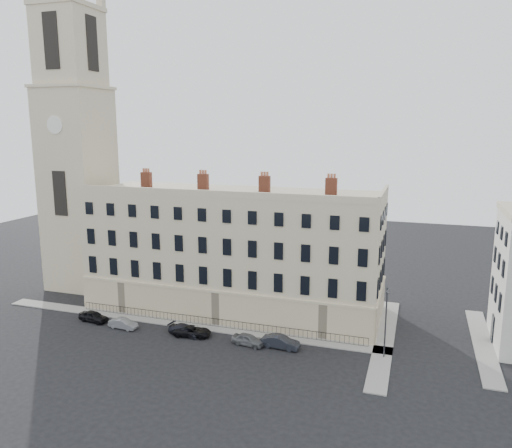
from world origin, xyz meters
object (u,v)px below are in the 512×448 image
object	(u,v)px
car_d	(192,331)
car_f	(280,342)
streetlamp	(386,320)
car_b	(123,324)
car_e	(248,340)
car_a	(94,316)
car_c	(185,330)

from	to	relation	value
car_d	car_f	bearing A→B (deg)	-95.30
streetlamp	car_b	bearing A→B (deg)	-168.98
car_e	car_f	world-z (taller)	car_f
car_d	car_f	distance (m)	10.04
car_a	car_e	size ratio (longest dim) A/B	1.05
car_a	car_c	distance (m)	12.09
car_f	streetlamp	size ratio (longest dim) A/B	0.55
car_b	car_d	bearing A→B (deg)	-82.79
car_d	car_f	xyz separation A→B (m)	(10.04, 0.14, 0.09)
car_a	car_c	world-z (taller)	car_a
car_a	car_d	size ratio (longest dim) A/B	0.92
car_e	car_f	size ratio (longest dim) A/B	0.89
car_b	car_c	xyz separation A→B (m)	(7.61, 0.54, 0.01)
car_c	car_e	world-z (taller)	car_e
car_f	car_a	bearing A→B (deg)	93.82
car_c	car_a	bearing A→B (deg)	97.51
car_a	streetlamp	world-z (taller)	streetlamp
streetlamp	car_e	bearing A→B (deg)	-166.65
car_b	car_c	world-z (taller)	car_c
car_d	car_b	bearing A→B (deg)	87.35
car_d	car_e	distance (m)	6.62
car_a	car_f	world-z (taller)	car_f
car_d	car_e	world-z (taller)	car_e
car_a	car_f	xyz separation A→B (m)	(23.00, 0.00, 0.02)
car_b	car_d	distance (m)	8.50
car_e	streetlamp	bearing A→B (deg)	-75.81
car_a	car_f	size ratio (longest dim) A/B	0.93
car_b	car_c	distance (m)	7.63
car_a	streetlamp	distance (m)	33.66
car_c	car_b	bearing A→B (deg)	102.10
car_b	streetlamp	bearing A→B (deg)	-83.11
car_a	car_b	world-z (taller)	car_a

